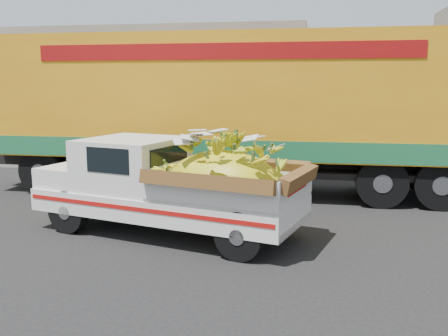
# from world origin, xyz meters

# --- Properties ---
(ground) EXTENTS (100.00, 100.00, 0.00)m
(ground) POSITION_xyz_m (0.00, 0.00, 0.00)
(ground) COLOR black
(ground) RESTS_ON ground
(curb) EXTENTS (60.00, 0.25, 0.15)m
(curb) POSITION_xyz_m (0.00, 5.31, 0.07)
(curb) COLOR gray
(curb) RESTS_ON ground
(sidewalk) EXTENTS (60.00, 4.00, 0.14)m
(sidewalk) POSITION_xyz_m (0.00, 7.41, 0.07)
(sidewalk) COLOR gray
(sidewalk) RESTS_ON ground
(building_left) EXTENTS (18.00, 6.00, 5.00)m
(building_left) POSITION_xyz_m (-8.00, 13.31, 2.50)
(building_left) COLOR gray
(building_left) RESTS_ON ground
(pickup_truck) EXTENTS (5.08, 2.95, 1.68)m
(pickup_truck) POSITION_xyz_m (-0.83, -0.89, 0.90)
(pickup_truck) COLOR black
(pickup_truck) RESTS_ON ground
(semi_trailer) EXTENTS (12.01, 2.59, 3.80)m
(semi_trailer) POSITION_xyz_m (-0.63, 2.86, 2.12)
(semi_trailer) COLOR black
(semi_trailer) RESTS_ON ground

